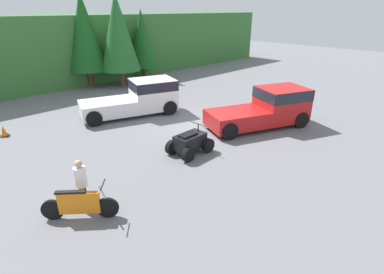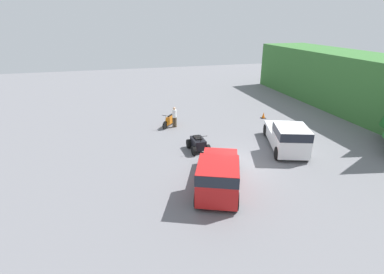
% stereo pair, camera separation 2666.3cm
% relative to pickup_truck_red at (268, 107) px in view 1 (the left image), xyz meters
% --- Properties ---
extents(ground_plane, '(80.00, 80.00, 0.00)m').
position_rel_pickup_truck_red_xyz_m(ground_plane, '(-2.64, 2.11, -1.05)').
color(ground_plane, slate).
extents(hillside_backdrop, '(44.00, 6.00, 5.36)m').
position_rel_pickup_truck_red_xyz_m(hillside_backdrop, '(-2.64, 18.11, 1.64)').
color(hillside_backdrop, '#387033').
rests_on(hillside_backdrop, ground_plane).
extents(tree_left, '(3.11, 3.11, 7.06)m').
position_rel_pickup_truck_red_xyz_m(tree_left, '(-2.55, 14.99, 3.11)').
color(tree_left, brown).
rests_on(tree_left, ground_plane).
extents(tree_mid_left, '(3.10, 3.10, 7.04)m').
position_rel_pickup_truck_red_xyz_m(tree_mid_left, '(-0.64, 13.30, 3.10)').
color(tree_mid_left, brown).
rests_on(tree_mid_left, ground_plane).
extents(tree_mid_right, '(2.57, 2.57, 5.83)m').
position_rel_pickup_truck_red_xyz_m(tree_mid_right, '(2.25, 14.28, 2.39)').
color(tree_mid_right, brown).
rests_on(tree_mid_right, ground_plane).
extents(pickup_truck_red, '(5.76, 3.94, 2.00)m').
position_rel_pickup_truck_red_xyz_m(pickup_truck_red, '(0.00, 0.00, 0.00)').
color(pickup_truck_red, red).
rests_on(pickup_truck_red, ground_plane).
extents(pickup_truck_second, '(5.85, 3.67, 2.00)m').
position_rel_pickup_truck_red_xyz_m(pickup_truck_second, '(-3.75, 6.38, 0.00)').
color(pickup_truck_second, white).
rests_on(pickup_truck_second, ground_plane).
extents(dirt_bike, '(1.80, 1.56, 1.17)m').
position_rel_pickup_truck_red_xyz_m(dirt_bike, '(-10.74, -0.44, -0.56)').
color(dirt_bike, black).
rests_on(dirt_bike, ground_plane).
extents(quad_atv, '(1.91, 1.27, 1.24)m').
position_rel_pickup_truck_red_xyz_m(quad_atv, '(-5.31, 0.46, -0.56)').
color(quad_atv, black).
rests_on(quad_atv, ground_plane).
extents(rider_person, '(0.49, 0.49, 1.73)m').
position_rel_pickup_truck_red_xyz_m(rider_person, '(-10.45, -0.10, -0.11)').
color(rider_person, brown).
rests_on(rider_person, ground_plane).
extents(traffic_cone, '(0.42, 0.42, 0.55)m').
position_rel_pickup_truck_red_xyz_m(traffic_cone, '(-10.62, 8.25, -0.79)').
color(traffic_cone, black).
rests_on(traffic_cone, ground_plane).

